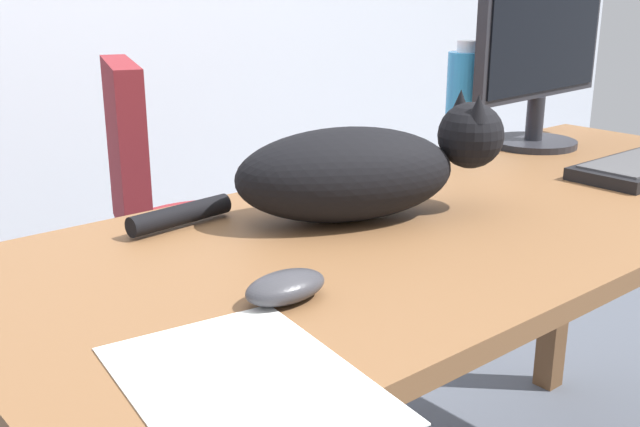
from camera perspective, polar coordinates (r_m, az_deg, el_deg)
The scene contains 7 objects.
desk at distance 1.34m, azimuth 10.80°, elevation -3.82°, with size 1.64×0.66×0.74m.
office_chair at distance 1.90m, azimuth -9.65°, elevation -4.71°, with size 0.51×0.48×0.94m.
monitor at distance 1.80m, azimuth 16.48°, elevation 12.01°, with size 0.48×0.20×0.41m.
cat at distance 1.20m, azimuth 3.01°, elevation 3.36°, with size 0.57×0.31×0.20m.
computer_mouse at distance 0.91m, azimuth -2.63°, elevation -5.60°, with size 0.11×0.06×0.04m, color #333338.
paper_sheet at distance 0.74m, azimuth -5.65°, elevation -12.71°, with size 0.21×0.30×0.00m, color white.
water_bottle at distance 1.68m, azimuth 10.89°, elevation 8.27°, with size 0.08×0.08×0.25m.
Camera 1 is at (-0.98, -0.78, 1.11)m, focal length 42.13 mm.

